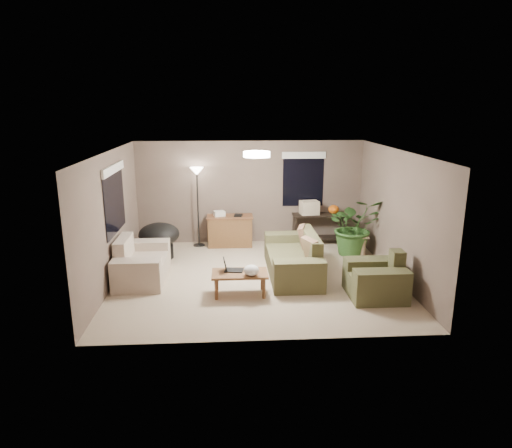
{
  "coord_description": "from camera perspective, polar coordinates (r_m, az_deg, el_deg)",
  "views": [
    {
      "loc": [
        -0.54,
        -8.48,
        3.34
      ],
      "look_at": [
        0.0,
        0.2,
        1.05
      ],
      "focal_mm": 32.0,
      "sensor_mm": 36.0,
      "label": 1
    }
  ],
  "objects": [
    {
      "name": "coffee_table",
      "position": [
        8.24,
        -2.04,
        -6.49
      ],
      "size": [
        1.0,
        0.55,
        0.42
      ],
      "color": "brown",
      "rests_on": "ground"
    },
    {
      "name": "console_table",
      "position": [
        11.3,
        7.86,
        -0.28
      ],
      "size": [
        1.3,
        0.4,
        0.75
      ],
      "color": "black",
      "rests_on": "ground"
    },
    {
      "name": "desk_papers",
      "position": [
        10.92,
        -4.11,
        1.27
      ],
      "size": [
        0.71,
        0.31,
        0.12
      ],
      "color": "silver",
      "rests_on": "desk"
    },
    {
      "name": "loveseat",
      "position": [
        9.25,
        -14.21,
        -4.93
      ],
      "size": [
        0.9,
        1.6,
        0.85
      ],
      "color": "beige",
      "rests_on": "ground"
    },
    {
      "name": "main_sofa",
      "position": [
        9.27,
        4.82,
        -4.49
      ],
      "size": [
        0.95,
        2.2,
        0.85
      ],
      "color": "#4A482C",
      "rests_on": "ground"
    },
    {
      "name": "houseplant",
      "position": [
        10.58,
        12.17,
        -1.04
      ],
      "size": [
        1.21,
        1.34,
        1.04
      ],
      "primitive_type": "imported",
      "color": "#2D5923",
      "rests_on": "ground"
    },
    {
      "name": "laptop",
      "position": [
        8.28,
        -3.24,
        -5.47
      ],
      "size": [
        0.38,
        0.28,
        0.24
      ],
      "color": "black",
      "rests_on": "coffee_table"
    },
    {
      "name": "plastic_bag",
      "position": [
        8.05,
        -0.59,
        -5.8
      ],
      "size": [
        0.35,
        0.34,
        0.19
      ],
      "primitive_type": "ellipsoid",
      "rotation": [
        0.0,
        0.0,
        0.43
      ],
      "color": "white",
      "rests_on": "coffee_table"
    },
    {
      "name": "pumpkin",
      "position": [
        11.28,
        9.68,
        1.81
      ],
      "size": [
        0.27,
        0.27,
        0.21
      ],
      "primitive_type": "ellipsoid",
      "rotation": [
        0.0,
        0.0,
        -0.06
      ],
      "color": "orange",
      "rests_on": "console_table"
    },
    {
      "name": "window_left",
      "position": [
        9.18,
        -17.33,
        4.32
      ],
      "size": [
        0.05,
        1.56,
        1.33
      ],
      "color": "black",
      "rests_on": "room_shell"
    },
    {
      "name": "armchair",
      "position": [
        8.46,
        14.81,
        -6.84
      ],
      "size": [
        0.95,
        1.0,
        0.85
      ],
      "color": "#49492C",
      "rests_on": "ground"
    },
    {
      "name": "throw_pillows",
      "position": [
        9.2,
        6.44,
        -2.35
      ],
      "size": [
        0.38,
        1.4,
        0.47
      ],
      "color": "#8C7251",
      "rests_on": "main_sofa"
    },
    {
      "name": "window_back",
      "position": [
        11.22,
        5.96,
        6.71
      ],
      "size": [
        1.06,
        0.05,
        1.33
      ],
      "color": "black",
      "rests_on": "room_shell"
    },
    {
      "name": "desk",
      "position": [
        11.04,
        -3.26,
        -0.84
      ],
      "size": [
        1.1,
        0.5,
        0.75
      ],
      "color": "brown",
      "rests_on": "ground"
    },
    {
      "name": "room_shell",
      "position": [
        8.75,
        0.08,
        0.93
      ],
      "size": [
        5.5,
        5.5,
        5.5
      ],
      "color": "#C5AD92",
      "rests_on": "ground"
    },
    {
      "name": "floor_lamp",
      "position": [
        10.86,
        -7.38,
        5.39
      ],
      "size": [
        0.32,
        0.32,
        1.91
      ],
      "color": "black",
      "rests_on": "ground"
    },
    {
      "name": "ceiling_fixture",
      "position": [
        8.55,
        0.08,
        8.71
      ],
      "size": [
        0.5,
        0.5,
        0.1
      ],
      "primitive_type": "cylinder",
      "color": "white",
      "rests_on": "room_shell"
    },
    {
      "name": "cat_scratching_post",
      "position": [
        10.48,
        13.16,
        -3.01
      ],
      "size": [
        0.32,
        0.32,
        0.5
      ],
      "color": "tan",
      "rests_on": "ground"
    },
    {
      "name": "cardboard_box",
      "position": [
        11.14,
        6.68,
        2.06
      ],
      "size": [
        0.47,
        0.38,
        0.32
      ],
      "primitive_type": "cube",
      "rotation": [
        0.0,
        0.0,
        0.14
      ],
      "color": "beige",
      "rests_on": "console_table"
    },
    {
      "name": "papasan_chair",
      "position": [
        10.35,
        -12.01,
        -1.71
      ],
      "size": [
        0.97,
        0.97,
        0.8
      ],
      "color": "black",
      "rests_on": "ground"
    }
  ]
}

